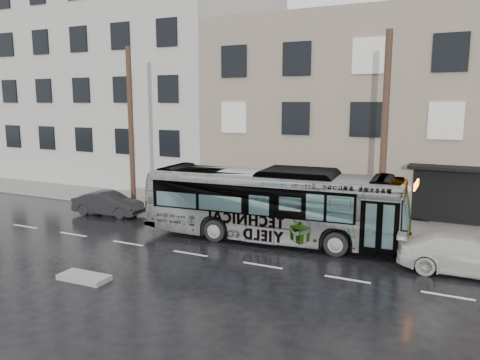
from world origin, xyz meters
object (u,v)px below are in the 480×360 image
at_px(utility_pole_rear, 131,128).
at_px(bus, 272,204).
at_px(dark_sedan, 108,204).
at_px(utility_pole_front, 384,135).
at_px(white_sedan, 467,255).
at_px(sign_post, 406,211).

xyz_separation_m(utility_pole_rear, bus, (9.75, -2.54, -3.03)).
distance_m(bus, dark_sedan, 9.83).
relative_size(utility_pole_front, utility_pole_rear, 1.00).
bearing_deg(white_sedan, dark_sedan, 83.06).
bearing_deg(dark_sedan, white_sedan, -100.45).
relative_size(utility_pole_front, dark_sedan, 2.31).
xyz_separation_m(bus, white_sedan, (7.85, -0.79, -0.93)).
height_order(bus, dark_sedan, bus).
bearing_deg(utility_pole_front, sign_post, 0.00).
bearing_deg(utility_pole_rear, white_sedan, -10.72).
bearing_deg(bus, utility_pole_front, -63.13).
bearing_deg(white_sedan, sign_post, 33.82).
height_order(utility_pole_rear, sign_post, utility_pole_rear).
distance_m(sign_post, bus, 5.93).
relative_size(utility_pole_front, white_sedan, 1.89).
bearing_deg(bus, dark_sedan, 83.64).
height_order(sign_post, bus, bus).
distance_m(sign_post, dark_sedan, 15.29).
xyz_separation_m(utility_pole_front, utility_pole_rear, (-14.00, 0.00, 0.00)).
relative_size(sign_post, bus, 0.21).
height_order(utility_pole_rear, dark_sedan, utility_pole_rear).
distance_m(utility_pole_rear, white_sedan, 18.34).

